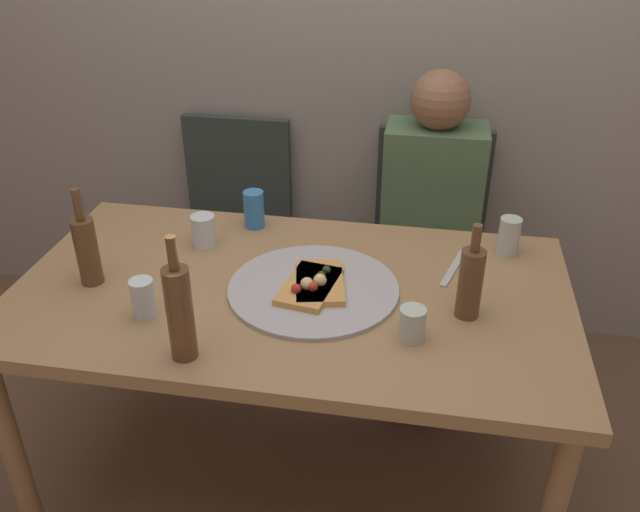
# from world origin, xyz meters

# --- Properties ---
(ground_plane) EXTENTS (8.00, 8.00, 0.00)m
(ground_plane) POSITION_xyz_m (0.00, 0.00, 0.00)
(ground_plane) COLOR brown
(back_wall) EXTENTS (6.00, 0.10, 2.60)m
(back_wall) POSITION_xyz_m (0.00, 1.05, 1.30)
(back_wall) COLOR gray
(back_wall) RESTS_ON ground_plane
(dining_table) EXTENTS (1.54, 0.86, 0.74)m
(dining_table) POSITION_xyz_m (0.00, 0.00, 0.66)
(dining_table) COLOR #99754C
(dining_table) RESTS_ON ground_plane
(pizza_tray) EXTENTS (0.47, 0.47, 0.01)m
(pizza_tray) POSITION_xyz_m (0.06, 0.00, 0.75)
(pizza_tray) COLOR #ADADB2
(pizza_tray) RESTS_ON dining_table
(pizza_slice_last) EXTENTS (0.16, 0.24, 0.05)m
(pizza_slice_last) POSITION_xyz_m (0.06, -0.02, 0.77)
(pizza_slice_last) COLOR tan
(pizza_slice_last) RESTS_ON pizza_tray
(pizza_slice_extra) EXTENTS (0.17, 0.24, 0.05)m
(pizza_slice_extra) POSITION_xyz_m (0.08, 0.01, 0.77)
(pizza_slice_extra) COLOR tan
(pizza_slice_extra) RESTS_ON pizza_tray
(wine_bottle) EXTENTS (0.06, 0.06, 0.32)m
(wine_bottle) POSITION_xyz_m (-0.19, -0.33, 0.87)
(wine_bottle) COLOR brown
(wine_bottle) RESTS_ON dining_table
(beer_bottle) EXTENTS (0.06, 0.06, 0.29)m
(beer_bottle) POSITION_xyz_m (-0.56, -0.06, 0.85)
(beer_bottle) COLOR brown
(beer_bottle) RESTS_ON dining_table
(water_bottle) EXTENTS (0.06, 0.06, 0.26)m
(water_bottle) POSITION_xyz_m (0.48, -0.05, 0.84)
(water_bottle) COLOR brown
(water_bottle) RESTS_ON dining_table
(tumbler_near) EXTENTS (0.07, 0.07, 0.09)m
(tumbler_near) POSITION_xyz_m (0.34, -0.17, 0.79)
(tumbler_near) COLOR #B7C6BC
(tumbler_near) RESTS_ON dining_table
(tumbler_far) EXTENTS (0.06, 0.06, 0.12)m
(tumbler_far) POSITION_xyz_m (0.60, 0.31, 0.80)
(tumbler_far) COLOR #B7C6BC
(tumbler_far) RESTS_ON dining_table
(wine_glass) EXTENTS (0.06, 0.06, 0.11)m
(wine_glass) POSITION_xyz_m (-0.34, -0.19, 0.80)
(wine_glass) COLOR silver
(wine_glass) RESTS_ON dining_table
(short_glass) EXTENTS (0.07, 0.07, 0.10)m
(short_glass) POSITION_xyz_m (-0.32, 0.20, 0.79)
(short_glass) COLOR silver
(short_glass) RESTS_ON dining_table
(soda_can) EXTENTS (0.07, 0.07, 0.12)m
(soda_can) POSITION_xyz_m (-0.19, 0.35, 0.80)
(soda_can) COLOR #337AC1
(soda_can) RESTS_ON dining_table
(table_knife) EXTENTS (0.08, 0.22, 0.01)m
(table_knife) POSITION_xyz_m (0.44, 0.18, 0.75)
(table_knife) COLOR #B7B7BC
(table_knife) RESTS_ON dining_table
(chair_left) EXTENTS (0.44, 0.44, 0.90)m
(chair_left) POSITION_xyz_m (-0.43, 0.83, 0.51)
(chair_left) COLOR #2D3833
(chair_left) RESTS_ON ground_plane
(chair_right) EXTENTS (0.44, 0.44, 0.90)m
(chair_right) POSITION_xyz_m (0.37, 0.83, 0.51)
(chair_right) COLOR #2D3833
(chair_right) RESTS_ON ground_plane
(guest_in_sweater) EXTENTS (0.36, 0.56, 1.17)m
(guest_in_sweater) POSITION_xyz_m (0.37, 0.68, 0.64)
(guest_in_sweater) COLOR #4C6B47
(guest_in_sweater) RESTS_ON ground_plane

